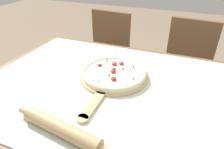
% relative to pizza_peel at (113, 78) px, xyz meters
% --- Properties ---
extents(dining_table, '(1.35, 1.01, 0.76)m').
position_rel_pizza_peel_xyz_m(dining_table, '(0.01, -0.07, -0.11)').
color(dining_table, brown).
rests_on(dining_table, ground_plane).
extents(towel_cloth, '(1.27, 0.93, 0.00)m').
position_rel_pizza_peel_xyz_m(towel_cloth, '(0.01, -0.07, -0.01)').
color(towel_cloth, silver).
rests_on(towel_cloth, dining_table).
extents(pizza_peel, '(0.36, 0.56, 0.01)m').
position_rel_pizza_peel_xyz_m(pizza_peel, '(0.00, 0.00, 0.00)').
color(pizza_peel, tan).
rests_on(pizza_peel, towel_cloth).
extents(pizza, '(0.34, 0.34, 0.03)m').
position_rel_pizza_peel_xyz_m(pizza, '(-0.00, 0.02, 0.02)').
color(pizza, beige).
rests_on(pizza, pizza_peel).
extents(rolling_pin, '(0.42, 0.10, 0.05)m').
position_rel_pizza_peel_xyz_m(rolling_pin, '(-0.03, -0.42, 0.02)').
color(rolling_pin, tan).
rests_on(rolling_pin, towel_cloth).
extents(chair_left, '(0.44, 0.44, 0.89)m').
position_rel_pizza_peel_xyz_m(chair_left, '(-0.36, 0.76, -0.25)').
color(chair_left, brown).
rests_on(chair_left, ground_plane).
extents(chair_right, '(0.44, 0.44, 0.89)m').
position_rel_pizza_peel_xyz_m(chair_right, '(0.36, 0.76, -0.25)').
color(chair_right, brown).
rests_on(chair_right, ground_plane).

